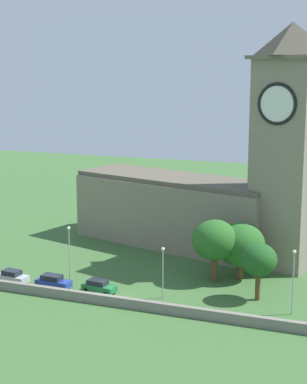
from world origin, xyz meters
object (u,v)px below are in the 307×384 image
(car_silver, at_px, (13,277))
(streetlamp_central, at_px, (163,264))
(car_green, at_px, (99,286))
(streetlamp_east_mid, at_px, (293,272))
(streetlamp_west_mid, at_px, (69,247))
(tree_by_tower, at_px, (259,260))
(car_blue, at_px, (53,282))
(church, at_px, (214,189))
(tree_riverside_west, at_px, (215,240))
(tree_riverside_east, at_px, (240,245))

(car_silver, distance_m, streetlamp_central, 20.64)
(car_green, distance_m, streetlamp_east_mid, 24.19)
(streetlamp_west_mid, bearing_deg, tree_by_tower, 8.51)
(car_silver, height_order, car_blue, car_blue)
(church, bearing_deg, car_blue, -121.94)
(car_green, height_order, streetlamp_east_mid, streetlamp_east_mid)
(church, distance_m, tree_riverside_west, 14.64)
(car_blue, distance_m, streetlamp_east_mid, 30.28)
(church, bearing_deg, car_silver, -130.89)
(streetlamp_central, relative_size, streetlamp_east_mid, 0.85)
(streetlamp_east_mid, bearing_deg, tree_riverside_east, 129.76)
(tree_by_tower, bearing_deg, car_green, -166.44)
(church, height_order, car_silver, church)
(car_green, bearing_deg, tree_riverside_west, 37.02)
(tree_riverside_east, relative_size, tree_riverside_west, 0.92)
(car_green, relative_size, tree_riverside_west, 0.54)
(streetlamp_west_mid, height_order, tree_by_tower, streetlamp_west_mid)
(car_silver, distance_m, tree_by_tower, 31.94)
(car_green, relative_size, tree_by_tower, 0.63)
(church, distance_m, tree_riverside_east, 14.08)
(streetlamp_west_mid, bearing_deg, church, 58.80)
(streetlamp_central, xyz_separation_m, streetlamp_east_mid, (15.55, 0.52, 0.66))
(streetlamp_central, xyz_separation_m, tree_riverside_east, (7.09, 10.70, 0.29))
(streetlamp_east_mid, xyz_separation_m, tree_by_tower, (-4.63, 3.20, 0.01))
(car_silver, distance_m, tree_riverside_east, 30.31)
(car_silver, bearing_deg, tree_riverside_east, 24.59)
(car_blue, distance_m, tree_riverside_east, 25.02)
(tree_riverside_west, bearing_deg, car_green, -142.98)
(church, relative_size, car_silver, 9.57)
(tree_riverside_west, bearing_deg, car_blue, -151.53)
(streetlamp_west_mid, xyz_separation_m, streetlamp_east_mid, (28.43, 0.36, -0.11))
(car_blue, xyz_separation_m, streetlamp_west_mid, (1.49, 1.77, 4.27))
(car_blue, height_order, streetlamp_east_mid, streetlamp_east_mid)
(car_green, relative_size, streetlamp_central, 0.69)
(tree_by_tower, bearing_deg, church, 120.31)
(car_silver, height_order, streetlamp_east_mid, streetlamp_east_mid)
(car_silver, relative_size, tree_riverside_west, 0.51)
(streetlamp_central, height_order, tree_riverside_west, tree_riverside_west)
(tree_riverside_west, xyz_separation_m, tree_by_tower, (6.79, -4.70, -0.54))
(car_blue, height_order, car_green, car_blue)
(streetlamp_west_mid, relative_size, streetlamp_east_mid, 1.03)
(car_green, height_order, tree_riverside_east, tree_riverside_east)
(streetlamp_central, distance_m, tree_riverside_west, 9.46)
(streetlamp_east_mid, height_order, tree_riverside_west, tree_riverside_west)
(streetlamp_east_mid, relative_size, tree_by_tower, 1.08)
(streetlamp_central, bearing_deg, streetlamp_west_mid, 179.27)
(church, relative_size, streetlamp_east_mid, 5.33)
(church, distance_m, tree_by_tower, 21.59)
(church, relative_size, tree_riverside_east, 5.35)
(car_silver, xyz_separation_m, streetlamp_east_mid, (35.80, 2.34, 4.17))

